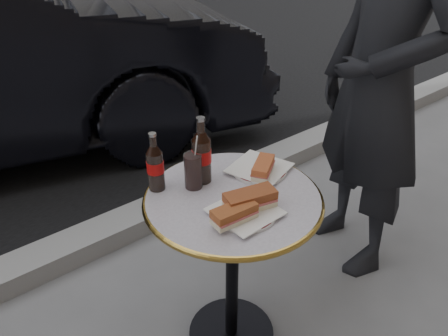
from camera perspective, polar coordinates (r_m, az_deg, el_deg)
ground at (r=2.01m, az=0.95°, el=-20.98°), size 80.00×80.00×0.00m
curb at (r=2.53m, az=-12.22°, el=-7.09°), size 40.00×0.20×0.12m
bistro_table at (r=1.74m, az=1.06°, el=-13.58°), size 0.62×0.62×0.73m
plate_left at (r=1.41m, az=2.75°, el=-5.89°), size 0.23×0.23×0.01m
plate_right at (r=1.64m, az=4.62°, el=-0.18°), size 0.24×0.24×0.01m
sandwich_left_a at (r=1.36m, az=1.34°, el=-6.12°), size 0.15×0.08×0.05m
sandwich_left_b at (r=1.41m, az=3.42°, el=-4.29°), size 0.18×0.12×0.06m
sandwich_right at (r=1.59m, az=5.12°, el=-0.06°), size 0.15×0.13×0.05m
cola_bottle_left at (r=1.50m, az=-9.02°, el=0.82°), size 0.07×0.07×0.22m
cola_bottle_right at (r=1.52m, az=-2.96°, el=2.35°), size 0.08×0.08×0.25m
cola_glass at (r=1.51m, az=-4.05°, el=-0.37°), size 0.08×0.08×0.13m
pedestrian at (r=2.02m, az=19.63°, el=10.00°), size 0.62×0.77×1.83m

